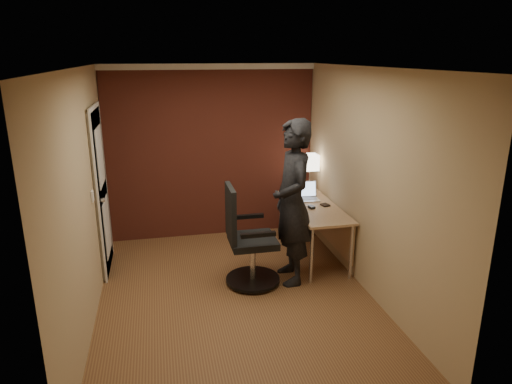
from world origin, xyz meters
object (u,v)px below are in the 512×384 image
office_chair (246,243)px  person (292,203)px  wallet (325,205)px  desk (318,214)px  laptop (306,194)px  desk_lamp (310,163)px  mouse (312,207)px

office_chair → person: size_ratio=0.61×
wallet → office_chair: 1.27m
person → desk: bearing=136.0°
laptop → office_chair: office_chair is taller
desk_lamp → wallet: (-0.01, -0.70, -0.41)m
desk_lamp → mouse: 0.88m
person → office_chair: bearing=-89.9°
laptop → person: 0.97m
desk → mouse: bearing=-142.8°
desk → office_chair: size_ratio=1.27×
laptop → mouse: 0.41m
desk_lamp → desk: bearing=-97.0°
desk_lamp → office_chair: desk_lamp is taller
desk → wallet: 0.16m
office_chair → mouse: bearing=25.2°
laptop → wallet: size_ratio=3.17×
person → mouse: bearing=138.4°
mouse → wallet: 0.21m
laptop → mouse: laptop is taller
desk_lamp → person: 1.35m
mouse → office_chair: bearing=-167.7°
office_chair → person: (0.55, -0.00, 0.45)m
desk → wallet: (0.07, -0.04, 0.14)m
desk → office_chair: (-1.08, -0.55, -0.08)m
desk_lamp → mouse: desk_lamp is taller
office_chair → person: 0.71m
desk → person: (-0.53, -0.55, 0.37)m
desk_lamp → office_chair: (-1.16, -1.20, -0.62)m
person → desk_lamp: bearing=153.1°
desk_lamp → person: size_ratio=0.27×
mouse → office_chair: (-0.94, -0.44, -0.22)m
laptop → mouse: size_ratio=3.48×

